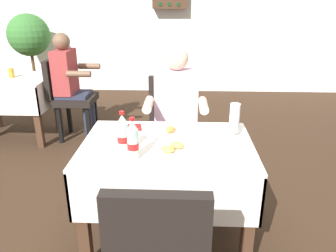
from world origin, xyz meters
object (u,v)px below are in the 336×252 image
at_px(seated_diner_far, 176,114).
at_px(background_table_tumbler, 11,73).
at_px(plate_far_diner, 171,132).
at_px(beer_glass_left, 234,119).
at_px(background_dining_table, 12,93).
at_px(background_patron, 71,81).
at_px(main_dining_table, 167,167).
at_px(plate_near_camera, 172,149).
at_px(background_chair_right, 68,94).
at_px(chair_far_diner_seat, 171,126).
at_px(potted_plant_corner, 30,42).
at_px(cola_bottle_primary, 133,141).
at_px(napkin_cutlery_set, 129,128).
at_px(cola_bottle_secondary, 123,134).

height_order(seated_diner_far, background_table_tumbler, seated_diner_far).
relative_size(plate_far_diner, beer_glass_left, 0.98).
xyz_separation_m(background_dining_table, background_patron, (0.73, 0.00, 0.16)).
relative_size(main_dining_table, plate_far_diner, 4.90).
bearing_deg(background_dining_table, plate_near_camera, -43.97).
distance_m(background_chair_right, background_patron, 0.16).
xyz_separation_m(beer_glass_left, background_chair_right, (-1.70, 1.65, -0.31)).
bearing_deg(chair_far_diner_seat, seated_diner_far, -68.43).
height_order(background_dining_table, potted_plant_corner, potted_plant_corner).
xyz_separation_m(main_dining_table, potted_plant_corner, (-2.42, 3.51, 0.36)).
distance_m(seated_diner_far, background_patron, 1.67).
relative_size(seated_diner_far, plate_far_diner, 5.57).
height_order(plate_far_diner, background_patron, background_patron).
bearing_deg(cola_bottle_primary, potted_plant_corner, 120.80).
relative_size(beer_glass_left, napkin_cutlery_set, 1.18).
relative_size(napkin_cutlery_set, background_chair_right, 0.20).
relative_size(main_dining_table, potted_plant_corner, 0.80).
height_order(plate_near_camera, napkin_cutlery_set, plate_near_camera).
xyz_separation_m(plate_far_diner, background_chair_right, (-1.28, 1.63, -0.20)).
bearing_deg(napkin_cutlery_set, plate_near_camera, -49.31).
relative_size(seated_diner_far, background_table_tumbler, 11.45).
xyz_separation_m(cola_bottle_secondary, potted_plant_corner, (-2.16, 3.65, 0.07)).
bearing_deg(chair_far_diner_seat, background_patron, 140.57).
relative_size(background_chair_right, background_table_tumbler, 8.82).
relative_size(chair_far_diner_seat, cola_bottle_primary, 3.76).
xyz_separation_m(chair_far_diner_seat, background_patron, (-1.21, 1.00, 0.16)).
relative_size(cola_bottle_secondary, background_table_tumbler, 2.38).
relative_size(napkin_cutlery_set, potted_plant_corner, 0.14).
height_order(chair_far_diner_seat, napkin_cutlery_set, chair_far_diner_seat).
bearing_deg(background_patron, background_dining_table, -180.00).
bearing_deg(background_patron, beer_glass_left, -44.91).
distance_m(beer_glass_left, cola_bottle_primary, 0.73).
bearing_deg(background_chair_right, cola_bottle_primary, -61.98).
bearing_deg(seated_diner_far, napkin_cutlery_set, -127.57).
xyz_separation_m(chair_far_diner_seat, seated_diner_far, (0.04, -0.11, 0.16)).
height_order(plate_near_camera, background_patron, background_patron).
distance_m(chair_far_diner_seat, background_table_tumbler, 2.17).
relative_size(main_dining_table, plate_near_camera, 4.88).
height_order(beer_glass_left, background_chair_right, beer_glass_left).
bearing_deg(cola_bottle_primary, plate_far_diner, 61.83).
bearing_deg(main_dining_table, cola_bottle_primary, -128.99).
distance_m(napkin_cutlery_set, potted_plant_corner, 3.90).
xyz_separation_m(plate_far_diner, beer_glass_left, (0.43, -0.02, 0.11)).
distance_m(seated_diner_far, background_chair_right, 1.71).
xyz_separation_m(plate_near_camera, background_chair_right, (-1.30, 1.91, -0.21)).
distance_m(napkin_cutlery_set, background_table_tumbler, 2.23).
xyz_separation_m(seated_diner_far, background_chair_right, (-1.30, 1.10, -0.16)).
xyz_separation_m(seated_diner_far, beer_glass_left, (0.40, -0.54, 0.16)).
relative_size(cola_bottle_primary, napkin_cutlery_set, 1.32).
bearing_deg(plate_far_diner, background_chair_right, 127.98).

